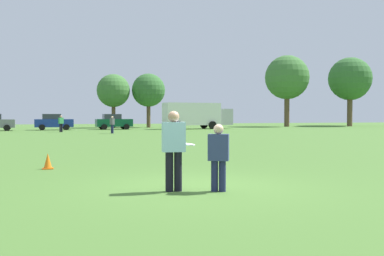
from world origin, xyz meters
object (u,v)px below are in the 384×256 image
(player_thrower, at_px, (174,146))
(parked_car_center, at_px, (53,122))
(frisbee, at_px, (189,144))
(bystander_field_marshal, at_px, (61,123))
(parked_car_mid_right, at_px, (114,122))
(traffic_cone, at_px, (48,161))
(bystander_far_jogger, at_px, (112,124))
(box_truck, at_px, (196,115))
(player_defender, at_px, (218,154))

(player_thrower, relative_size, parked_car_center, 0.40)
(frisbee, bearing_deg, parked_car_center, 94.26)
(frisbee, xyz_separation_m, bystander_field_marshal, (-2.38, 35.43, -0.06))
(parked_car_mid_right, xyz_separation_m, bystander_field_marshal, (-6.00, -6.90, 0.01))
(traffic_cone, relative_size, bystander_far_jogger, 0.30)
(traffic_cone, height_order, box_truck, box_truck)
(player_defender, relative_size, bystander_field_marshal, 0.87)
(bystander_far_jogger, bearing_deg, parked_car_center, 114.15)
(bystander_field_marshal, bearing_deg, parked_car_center, 96.35)
(player_thrower, relative_size, parked_car_mid_right, 0.40)
(traffic_cone, height_order, parked_car_mid_right, parked_car_mid_right)
(parked_car_center, xyz_separation_m, bystander_field_marshal, (0.78, -7.01, 0.01))
(frisbee, xyz_separation_m, box_truck, (13.57, 41.25, 0.76))
(box_truck, bearing_deg, bystander_field_marshal, -159.96)
(frisbee, distance_m, box_truck, 43.43)
(parked_car_mid_right, bearing_deg, player_thrower, -95.33)
(parked_car_mid_right, xyz_separation_m, box_truck, (9.96, -1.08, 0.83))
(parked_car_center, relative_size, parked_car_mid_right, 1.00)
(player_thrower, xyz_separation_m, frisbee, (0.34, 0.01, 0.03))
(frisbee, height_order, parked_car_mid_right, parked_car_mid_right)
(player_thrower, relative_size, bystander_far_jogger, 1.08)
(traffic_cone, distance_m, bystander_field_marshal, 30.62)
(traffic_cone, bearing_deg, player_thrower, -61.42)
(player_thrower, distance_m, parked_car_center, 42.54)
(parked_car_mid_right, relative_size, bystander_field_marshal, 2.61)
(player_thrower, relative_size, player_defender, 1.20)
(player_defender, relative_size, parked_car_mid_right, 0.33)
(traffic_cone, bearing_deg, bystander_field_marshal, 88.90)
(frisbee, bearing_deg, traffic_cone, 121.65)
(parked_car_center, xyz_separation_m, bystander_far_jogger, (5.23, -11.67, -0.03))
(player_thrower, relative_size, frisbee, 6.25)
(parked_car_mid_right, bearing_deg, traffic_cone, -99.95)
(player_thrower, bearing_deg, player_defender, -17.64)
(player_thrower, distance_m, frisbee, 0.34)
(player_thrower, height_order, player_defender, player_thrower)
(parked_car_mid_right, bearing_deg, bystander_field_marshal, -131.00)
(parked_car_center, distance_m, bystander_far_jogger, 12.79)
(frisbee, bearing_deg, player_thrower, -177.85)
(bystander_field_marshal, bearing_deg, parked_car_mid_right, 49.00)
(parked_car_center, bearing_deg, traffic_cone, -89.71)
(bystander_field_marshal, bearing_deg, box_truck, 20.04)
(traffic_cone, height_order, bystander_field_marshal, bystander_field_marshal)
(frisbee, height_order, bystander_far_jogger, bystander_far_jogger)
(player_thrower, bearing_deg, box_truck, 71.37)
(traffic_cone, bearing_deg, frisbee, -58.35)
(bystander_field_marshal, bearing_deg, traffic_cone, -91.10)
(bystander_far_jogger, height_order, bystander_field_marshal, bystander_field_marshal)
(player_thrower, bearing_deg, parked_car_center, 93.81)
(parked_car_center, distance_m, box_truck, 16.80)
(player_defender, relative_size, parked_car_center, 0.33)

